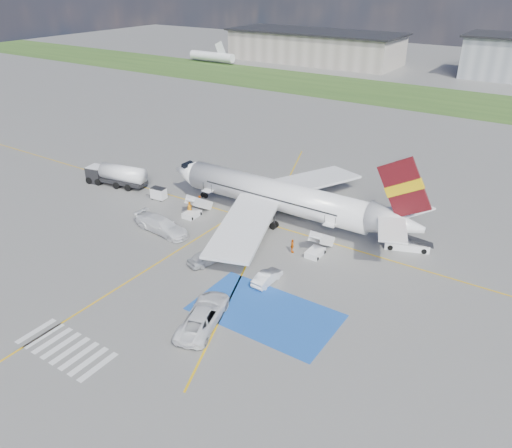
% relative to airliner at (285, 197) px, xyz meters
% --- Properties ---
extents(ground, '(400.00, 400.00, 0.00)m').
position_rel_airliner_xyz_m(ground, '(-1.51, -14.00, -3.39)').
color(ground, '#60605E').
rests_on(ground, ground).
extents(grass_strip, '(400.00, 30.00, 0.01)m').
position_rel_airliner_xyz_m(grass_strip, '(-1.51, 81.00, -3.39)').
color(grass_strip, '#2D4C1E').
rests_on(grass_strip, ground).
extents(taxiway_line_main, '(120.00, 0.20, 0.01)m').
position_rel_airliner_xyz_m(taxiway_line_main, '(-1.51, -2.00, -3.39)').
color(taxiway_line_main, gold).
rests_on(taxiway_line_main, ground).
extents(taxiway_line_cross, '(0.20, 60.00, 0.01)m').
position_rel_airliner_xyz_m(taxiway_line_cross, '(-6.51, -24.00, -3.39)').
color(taxiway_line_cross, gold).
rests_on(taxiway_line_cross, ground).
extents(taxiway_line_diag, '(20.71, 56.45, 0.01)m').
position_rel_airliner_xyz_m(taxiway_line_diag, '(-1.51, -2.00, -3.39)').
color(taxiway_line_diag, gold).
rests_on(taxiway_line_diag, ground).
extents(staging_box, '(14.00, 8.00, 0.01)m').
position_rel_airliner_xyz_m(staging_box, '(8.49, -18.00, -3.39)').
color(staging_box, '#1B4DA6').
rests_on(staging_box, ground).
extents(crosswalk, '(9.00, 4.00, 0.01)m').
position_rel_airliner_xyz_m(crosswalk, '(-3.31, -32.00, -3.39)').
color(crosswalk, silver).
rests_on(crosswalk, ground).
extents(terminal_west, '(60.00, 22.00, 10.00)m').
position_rel_airliner_xyz_m(terminal_west, '(-56.51, 116.00, 1.61)').
color(terminal_west, gray).
rests_on(terminal_west, ground).
extents(airliner, '(36.81, 32.95, 11.92)m').
position_rel_airliner_xyz_m(airliner, '(0.00, 0.00, 0.00)').
color(airliner, white).
rests_on(airliner, ground).
extents(airstairs_fwd, '(1.90, 5.20, 3.60)m').
position_rel_airliner_xyz_m(airstairs_fwd, '(-11.01, -5.30, -2.77)').
color(airstairs_fwd, white).
rests_on(airstairs_fwd, ground).
extents(airstairs_aft, '(1.90, 5.20, 3.60)m').
position_rel_airliner_xyz_m(airstairs_aft, '(7.49, -5.30, -2.77)').
color(airstairs_aft, white).
rests_on(airstairs_aft, ground).
extents(fuel_tanker, '(10.13, 4.38, 3.35)m').
position_rel_airliner_xyz_m(fuel_tanker, '(-27.55, -3.67, -1.98)').
color(fuel_tanker, black).
rests_on(fuel_tanker, ground).
extents(gpu_cart, '(2.25, 1.57, 1.78)m').
position_rel_airliner_xyz_m(gpu_cart, '(-18.64, -3.99, -2.59)').
color(gpu_cart, white).
rests_on(gpu_cart, ground).
extents(belt_loader, '(5.67, 3.46, 1.64)m').
position_rel_airliner_xyz_m(belt_loader, '(15.88, 1.72, -2.98)').
color(belt_loader, white).
rests_on(belt_loader, ground).
extents(car_silver_a, '(3.12, 5.04, 1.60)m').
position_rel_airliner_xyz_m(car_silver_a, '(-1.83, -13.91, -2.59)').
color(car_silver_a, '#B0B3B7').
rests_on(car_silver_a, ground).
extents(car_silver_b, '(1.60, 4.17, 1.36)m').
position_rel_airliner_xyz_m(car_silver_b, '(5.91, -13.56, -2.71)').
color(car_silver_b, silver).
rests_on(car_silver_b, ground).
extents(van_white_a, '(4.71, 6.93, 2.38)m').
position_rel_airliner_xyz_m(van_white_a, '(4.60, -22.59, -2.20)').
color(van_white_a, white).
rests_on(van_white_a, ground).
extents(van_white_b, '(6.52, 3.24, 2.46)m').
position_rel_airliner_xyz_m(van_white_b, '(-11.32, -11.17, -2.16)').
color(van_white_b, white).
rests_on(van_white_b, ground).
extents(crew_fwd, '(0.80, 0.74, 1.85)m').
position_rel_airliner_xyz_m(crew_fwd, '(-11.57, -5.44, -2.47)').
color(crew_fwd, orange).
rests_on(crew_fwd, ground).
extents(crew_nose, '(1.01, 1.07, 1.74)m').
position_rel_airliner_xyz_m(crew_nose, '(-11.98, -2.90, -2.52)').
color(crew_nose, orange).
rests_on(crew_nose, ground).
extents(crew_aft, '(0.91, 1.08, 1.73)m').
position_rel_airliner_xyz_m(crew_aft, '(4.97, -6.62, -2.53)').
color(crew_aft, orange).
rests_on(crew_aft, ground).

